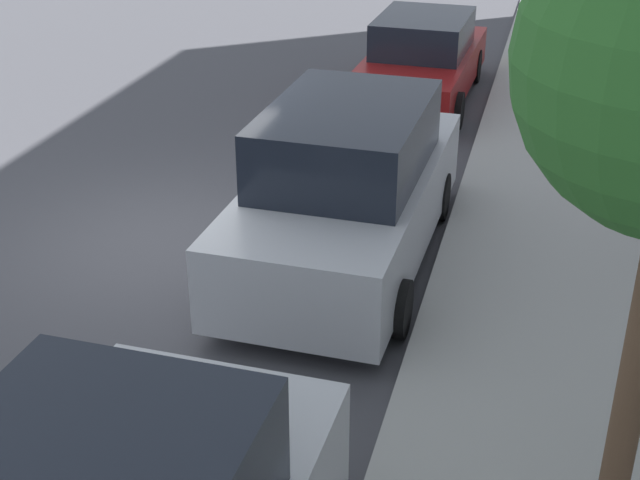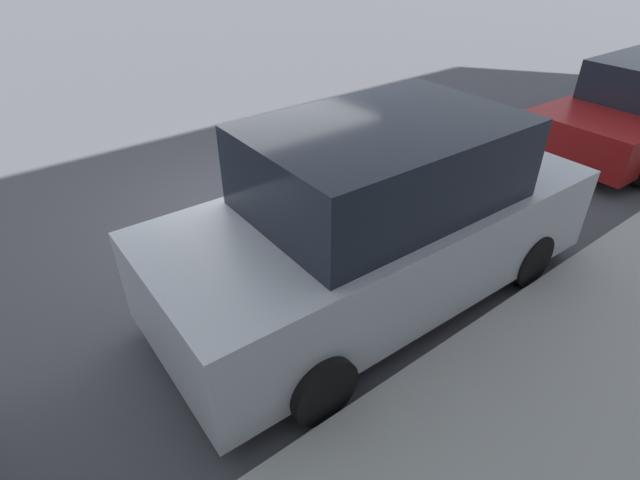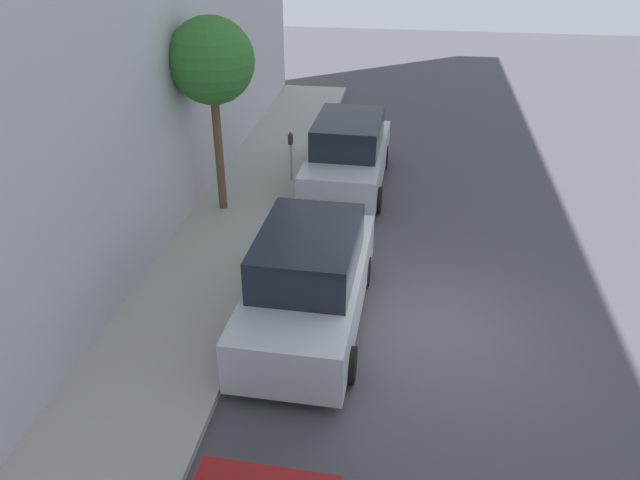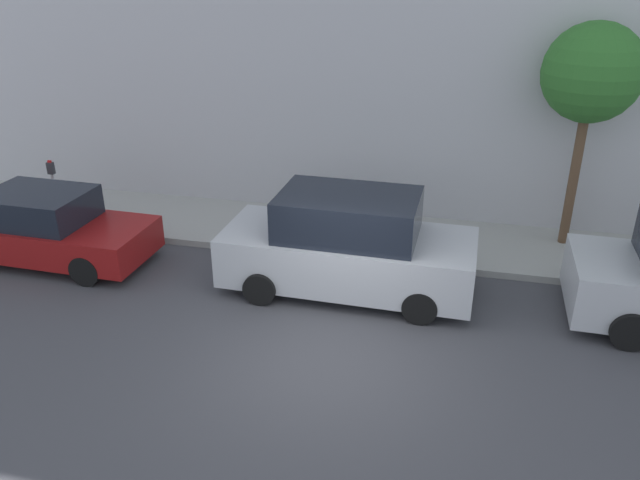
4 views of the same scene
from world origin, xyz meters
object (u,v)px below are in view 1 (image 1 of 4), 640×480
at_px(parked_suv_second, 346,190).
at_px(fire_hydrant, 520,45).
at_px(parked_sedan_third, 421,61).
at_px(parking_meter_far, 522,37).

distance_m(parked_suv_second, fire_hydrant, 9.19).
height_order(parked_suv_second, parked_sedan_third, parked_suv_second).
bearing_deg(parked_suv_second, fire_hydrant, 80.85).
bearing_deg(parked_sedan_third, parking_meter_far, 27.88).
distance_m(parked_sedan_third, parking_meter_far, 1.98).
relative_size(parked_suv_second, parked_sedan_third, 1.06).
height_order(parking_meter_far, fire_hydrant, parking_meter_far).
bearing_deg(parked_sedan_third, parked_suv_second, -88.55).
bearing_deg(fire_hydrant, parking_meter_far, -86.52).
bearing_deg(fire_hydrant, parked_suv_second, -99.15).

